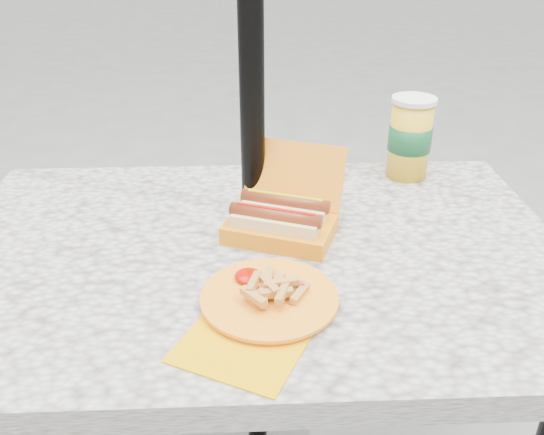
{
  "coord_description": "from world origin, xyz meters",
  "views": [
    {
      "loc": [
        -0.01,
        -0.95,
        1.33
      ],
      "look_at": [
        0.03,
        0.02,
        0.8
      ],
      "focal_mm": 38.0,
      "sensor_mm": 36.0,
      "label": 1
    }
  ],
  "objects_px": {
    "umbrella_pole": "(251,44)",
    "fries_plate": "(267,300)",
    "soda_cup": "(410,138)",
    "hotdog_box": "(281,219)"
  },
  "relations": [
    {
      "from": "hotdog_box",
      "to": "soda_cup",
      "type": "bearing_deg",
      "value": 61.75
    },
    {
      "from": "fries_plate",
      "to": "umbrella_pole",
      "type": "bearing_deg",
      "value": 92.68
    },
    {
      "from": "hotdog_box",
      "to": "soda_cup",
      "type": "distance_m",
      "value": 0.43
    },
    {
      "from": "soda_cup",
      "to": "fries_plate",
      "type": "bearing_deg",
      "value": -125.13
    },
    {
      "from": "hotdog_box",
      "to": "umbrella_pole",
      "type": "bearing_deg",
      "value": 134.98
    },
    {
      "from": "hotdog_box",
      "to": "fries_plate",
      "type": "xyz_separation_m",
      "value": [
        -0.04,
        -0.23,
        -0.03
      ]
    },
    {
      "from": "umbrella_pole",
      "to": "hotdog_box",
      "type": "height_order",
      "value": "umbrella_pole"
    },
    {
      "from": "umbrella_pole",
      "to": "fries_plate",
      "type": "height_order",
      "value": "umbrella_pole"
    },
    {
      "from": "umbrella_pole",
      "to": "soda_cup",
      "type": "relative_size",
      "value": 11.35
    },
    {
      "from": "fries_plate",
      "to": "hotdog_box",
      "type": "bearing_deg",
      "value": 80.97
    }
  ]
}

